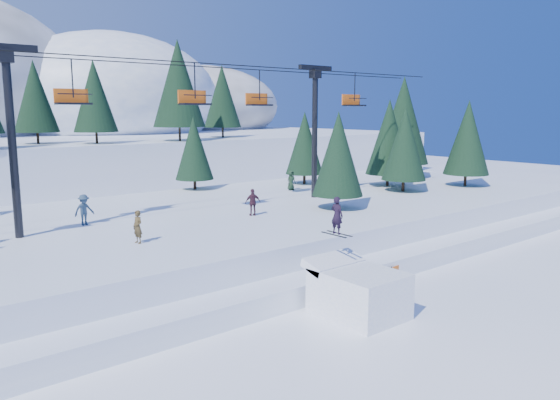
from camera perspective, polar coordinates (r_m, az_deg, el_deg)
ground at (r=23.29m, az=10.56°, el=-14.53°), size 160.00×160.00×0.00m
mid_shelf at (r=36.48m, az=-11.58°, el=-3.69°), size 70.00×22.00×2.50m
berm at (r=28.50m, az=-1.94°, el=-8.67°), size 70.00×6.00×1.10m
jump_kicker at (r=25.70m, az=8.05°, el=-9.30°), size 3.12×4.35×5.36m
chairlift at (r=36.06m, az=-10.69°, el=9.13°), size 46.00×3.21×10.28m
conifer_stand at (r=38.48m, az=-6.13°, el=5.87°), size 64.86×18.26×10.29m
distant_skiers at (r=33.78m, az=-16.15°, el=-1.24°), size 30.05×10.13×1.87m
banner_near at (r=31.99m, az=12.80°, el=-6.90°), size 2.82×0.52×0.90m
banner_far at (r=34.67m, az=14.16°, el=-5.68°), size 2.65×1.13×0.90m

